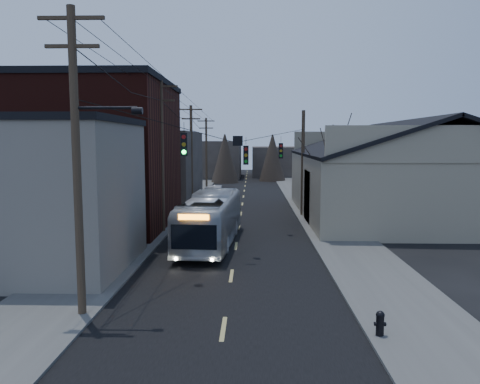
{
  "coord_description": "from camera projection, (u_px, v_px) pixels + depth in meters",
  "views": [
    {
      "loc": [
        0.92,
        -12.62,
        6.12
      ],
      "look_at": [
        0.2,
        15.6,
        3.0
      ],
      "focal_mm": 35.0,
      "sensor_mm": 36.0,
      "label": 1
    }
  ],
  "objects": [
    {
      "name": "building_clapboard",
      "position": [
        42.0,
        196.0,
        22.02
      ],
      "size": [
        8.0,
        8.0,
        7.0
      ],
      "primitive_type": "cube",
      "color": "#6B6459",
      "rests_on": "ground"
    },
    {
      "name": "ground",
      "position": [
        219.0,
        358.0,
        13.24
      ],
      "size": [
        160.0,
        160.0,
        0.0
      ],
      "primitive_type": "plane",
      "color": "black",
      "rests_on": "ground"
    },
    {
      "name": "sidewalk_left",
      "position": [
        172.0,
        206.0,
        43.2
      ],
      "size": [
        4.0,
        110.0,
        0.12
      ],
      "primitive_type": "cube",
      "color": "#474744",
      "rests_on": "ground"
    },
    {
      "name": "parked_car",
      "position": [
        215.0,
        192.0,
        49.27
      ],
      "size": [
        1.55,
        4.19,
        1.37
      ],
      "primitive_type": "imported",
      "rotation": [
        0.0,
        0.0,
        0.02
      ],
      "color": "#95969B",
      "rests_on": "ground"
    },
    {
      "name": "building_far_right",
      "position": [
        286.0,
        161.0,
        82.34
      ],
      "size": [
        12.0,
        14.0,
        5.0
      ],
      "primitive_type": "cube",
      "color": "#38312D",
      "rests_on": "ground"
    },
    {
      "name": "building_left_far",
      "position": [
        152.0,
        166.0,
        48.86
      ],
      "size": [
        9.0,
        14.0,
        7.0
      ],
      "primitive_type": "cube",
      "color": "#38312D",
      "rests_on": "ground"
    },
    {
      "name": "bare_tree",
      "position": [
        332.0,
        177.0,
        32.55
      ],
      "size": [
        0.4,
        0.4,
        7.2
      ],
      "primitive_type": "cone",
      "color": "black",
      "rests_on": "ground"
    },
    {
      "name": "building_brick",
      "position": [
        97.0,
        156.0,
        32.81
      ],
      "size": [
        10.0,
        12.0,
        10.0
      ],
      "primitive_type": "cube",
      "color": "black",
      "rests_on": "ground"
    },
    {
      "name": "sidewalk_right",
      "position": [
        313.0,
        207.0,
        42.88
      ],
      "size": [
        4.0,
        110.0,
        0.12
      ],
      "primitive_type": "cube",
      "color": "#474744",
      "rests_on": "ground"
    },
    {
      "name": "bus",
      "position": [
        211.0,
        219.0,
        27.46
      ],
      "size": [
        3.24,
        11.0,
        3.02
      ],
      "primitive_type": "imported",
      "rotation": [
        0.0,
        0.0,
        3.08
      ],
      "color": "#A7ACB3",
      "rests_on": "ground"
    },
    {
      "name": "utility_lines",
      "position": [
        201.0,
        155.0,
        36.76
      ],
      "size": [
        11.24,
        45.28,
        10.5
      ],
      "color": "#382B1E",
      "rests_on": "ground"
    },
    {
      "name": "building_far_left",
      "position": [
        210.0,
        159.0,
        77.64
      ],
      "size": [
        10.0,
        12.0,
        6.0
      ],
      "primitive_type": "cube",
      "color": "#38312D",
      "rests_on": "ground"
    },
    {
      "name": "warehouse",
      "position": [
        402.0,
        183.0,
        37.45
      ],
      "size": [
        16.16,
        20.6,
        7.73
      ],
      "color": "gray",
      "rests_on": "ground"
    },
    {
      "name": "road_surface",
      "position": [
        242.0,
        207.0,
        43.05
      ],
      "size": [
        9.0,
        110.0,
        0.02
      ],
      "primitive_type": "cube",
      "color": "black",
      "rests_on": "ground"
    },
    {
      "name": "fire_hydrant",
      "position": [
        380.0,
        322.0,
        14.42
      ],
      "size": [
        0.37,
        0.27,
        0.78
      ],
      "rotation": [
        0.0,
        0.0,
        -0.06
      ],
      "color": "black",
      "rests_on": "sidewalk_right"
    }
  ]
}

